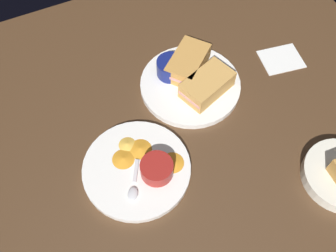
% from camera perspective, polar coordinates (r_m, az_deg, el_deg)
% --- Properties ---
extents(ground_plane, '(1.10, 1.10, 0.03)m').
position_cam_1_polar(ground_plane, '(0.96, 5.96, 1.16)').
color(ground_plane, '#4C331E').
extents(plate_sandwich_main, '(0.26, 0.26, 0.02)m').
position_cam_1_polar(plate_sandwich_main, '(0.99, 3.13, 6.11)').
color(plate_sandwich_main, white).
rests_on(plate_sandwich_main, ground_plane).
extents(sandwich_half_near, '(0.15, 0.11, 0.05)m').
position_cam_1_polar(sandwich_half_near, '(0.95, 5.90, 6.18)').
color(sandwich_half_near, tan).
rests_on(sandwich_half_near, plate_sandwich_main).
extents(sandwich_half_far, '(0.15, 0.14, 0.05)m').
position_cam_1_polar(sandwich_half_far, '(0.99, 3.01, 9.48)').
color(sandwich_half_far, '#C68C42').
rests_on(sandwich_half_far, plate_sandwich_main).
extents(ramekin_dark_sauce, '(0.07, 0.07, 0.04)m').
position_cam_1_polar(ramekin_dark_sauce, '(0.98, 0.40, 8.83)').
color(ramekin_dark_sauce, navy).
rests_on(ramekin_dark_sauce, plate_sandwich_main).
extents(spoon_by_dark_ramekin, '(0.07, 0.09, 0.01)m').
position_cam_1_polar(spoon_by_dark_ramekin, '(0.98, 3.33, 6.85)').
color(spoon_by_dark_ramekin, silver).
rests_on(spoon_by_dark_ramekin, plate_sandwich_main).
extents(plate_chips_companion, '(0.25, 0.25, 0.02)m').
position_cam_1_polar(plate_chips_companion, '(0.87, -4.73, -6.45)').
color(plate_chips_companion, white).
rests_on(plate_chips_companion, ground_plane).
extents(ramekin_light_gravy, '(0.07, 0.07, 0.04)m').
position_cam_1_polar(ramekin_light_gravy, '(0.83, -1.70, -6.41)').
color(ramekin_light_gravy, maroon).
rests_on(ramekin_light_gravy, plate_chips_companion).
extents(spoon_by_gravy_ramekin, '(0.06, 0.09, 0.01)m').
position_cam_1_polar(spoon_by_gravy_ramekin, '(0.83, -5.20, -9.29)').
color(spoon_by_gravy_ramekin, silver).
rests_on(spoon_by_gravy_ramekin, plate_chips_companion).
extents(plantain_chip_scatter, '(0.17, 0.16, 0.01)m').
position_cam_1_polar(plantain_chip_scatter, '(0.87, -3.88, -4.23)').
color(plantain_chip_scatter, gold).
rests_on(plantain_chip_scatter, plate_chips_companion).
extents(paper_napkin_folded, '(0.12, 0.11, 0.00)m').
position_cam_1_polar(paper_napkin_folded, '(1.10, 16.66, 9.64)').
color(paper_napkin_folded, white).
rests_on(paper_napkin_folded, ground_plane).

